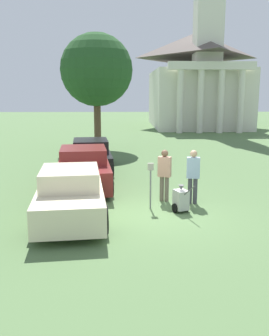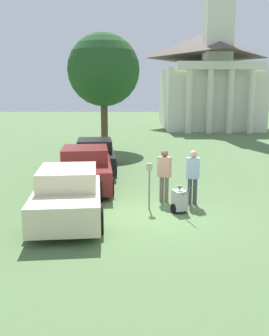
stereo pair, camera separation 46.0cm
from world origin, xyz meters
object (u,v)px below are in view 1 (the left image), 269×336
(parked_car_maroon, at_px, (84,169))
(person_worker, at_px, (164,172))
(parking_meter, at_px, (151,177))
(person_supervisor, at_px, (193,173))
(parked_car_cream, at_px, (71,194))
(parked_car_black, at_px, (91,156))
(equipment_cart, at_px, (181,200))
(church, at_px, (197,72))

(parked_car_maroon, xyz_separation_m, person_worker, (2.90, -2.02, 0.28))
(parking_meter, xyz_separation_m, person_supervisor, (1.42, 0.51, 0.01))
(parked_car_cream, relative_size, person_worker, 2.74)
(parking_meter, bearing_deg, person_supervisor, 19.83)
(parked_car_cream, bearing_deg, parked_car_black, 83.83)
(parked_car_black, distance_m, equipment_cart, 7.18)
(parked_car_black, bearing_deg, parked_car_cream, -96.17)
(parked_car_black, height_order, person_worker, person_worker)
(person_supervisor, height_order, church, church)
(church, bearing_deg, parked_car_maroon, -109.56)
(church, bearing_deg, parked_car_cream, -107.34)
(person_worker, relative_size, equipment_cart, 1.76)
(parked_car_maroon, distance_m, person_worker, 3.54)
(person_supervisor, distance_m, equipment_cart, 1.19)
(parked_car_cream, height_order, parking_meter, parked_car_cream)
(parked_car_maroon, xyz_separation_m, church, (9.30, 26.17, 4.95))
(parked_car_maroon, distance_m, equipment_cart, 4.59)
(parking_meter, bearing_deg, parked_car_cream, -161.94)
(parked_car_maroon, distance_m, parking_meter, 3.71)
(person_supervisor, height_order, equipment_cart, person_supervisor)
(parked_car_cream, xyz_separation_m, parked_car_maroon, (-0.00, 3.61, 0.02))
(parking_meter, bearing_deg, person_worker, 57.29)
(parked_car_black, height_order, church, church)
(parking_meter, height_order, church, church)
(church, bearing_deg, person_supervisor, -100.92)
(equipment_cart, distance_m, church, 30.42)
(parked_car_maroon, bearing_deg, person_supervisor, -37.55)
(parked_car_cream, bearing_deg, person_supervisor, 12.56)
(parking_meter, height_order, equipment_cart, parking_meter)
(parked_car_maroon, bearing_deg, person_worker, -40.99)
(parked_car_cream, xyz_separation_m, parked_car_black, (0.00, 6.81, -0.02))
(parked_car_maroon, relative_size, person_supervisor, 2.70)
(parked_car_cream, distance_m, person_worker, 3.32)
(parked_car_maroon, xyz_separation_m, equipment_cart, (3.29, -3.18, -0.33))
(equipment_cart, relative_size, church, 0.04)
(parked_car_maroon, relative_size, church, 0.20)
(parked_car_maroon, relative_size, equipment_cart, 4.83)
(parking_meter, height_order, person_worker, person_worker)
(person_supervisor, bearing_deg, equipment_cart, 67.70)
(parked_car_black, xyz_separation_m, equipment_cart, (3.29, -6.38, -0.29))
(parking_meter, relative_size, equipment_cart, 1.47)
(equipment_cart, bearing_deg, parked_car_cream, 166.46)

